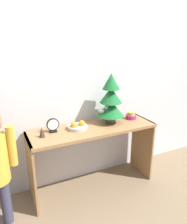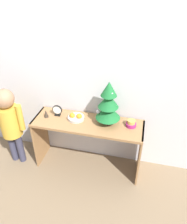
{
  "view_description": "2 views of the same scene",
  "coord_description": "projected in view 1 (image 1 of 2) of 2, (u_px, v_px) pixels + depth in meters",
  "views": [
    {
      "loc": [
        -0.87,
        -1.62,
        1.52
      ],
      "look_at": [
        0.02,
        0.24,
        0.84
      ],
      "focal_mm": 35.0,
      "sensor_mm": 36.0,
      "label": 1
    },
    {
      "loc": [
        0.55,
        -1.76,
        2.18
      ],
      "look_at": [
        0.07,
        0.2,
        0.85
      ],
      "focal_mm": 35.0,
      "sensor_mm": 36.0,
      "label": 2
    }
  ],
  "objects": [
    {
      "name": "fruit_bowl",
      "position": [
        78.0,
        126.0,
        2.14
      ],
      "size": [
        0.2,
        0.2,
        0.08
      ],
      "color": "#B7B2A8",
      "rests_on": "console_table"
    },
    {
      "name": "ground_plane",
      "position": [
        102.0,
        197.0,
        2.22
      ],
      "size": [
        12.0,
        12.0,
        0.0
      ],
      "primitive_type": "plane",
      "color": "#7A664C"
    },
    {
      "name": "back_wall",
      "position": [
        82.0,
        68.0,
        2.23
      ],
      "size": [
        7.0,
        0.05,
        2.5
      ],
      "primitive_type": "cube",
      "color": "silver",
      "rests_on": "ground_plane"
    },
    {
      "name": "console_table",
      "position": [
        93.0,
        141.0,
        2.23
      ],
      "size": [
        1.29,
        0.42,
        0.69
      ],
      "color": "olive",
      "rests_on": "ground_plane"
    },
    {
      "name": "desk_clock",
      "position": [
        53.0,
        125.0,
        2.05
      ],
      "size": [
        0.12,
        0.04,
        0.14
      ],
      "color": "black",
      "rests_on": "console_table"
    },
    {
      "name": "singing_bowl",
      "position": [
        131.0,
        116.0,
        2.42
      ],
      "size": [
        0.12,
        0.12,
        0.08
      ],
      "color": "#9E2366",
      "rests_on": "console_table"
    },
    {
      "name": "mini_tree",
      "position": [
        111.0,
        99.0,
        2.24
      ],
      "size": [
        0.28,
        0.28,
        0.52
      ],
      "color": "#4C3828",
      "rests_on": "console_table"
    },
    {
      "name": "figurine",
      "position": [
        42.0,
        132.0,
        1.95
      ],
      "size": [
        0.05,
        0.05,
        0.1
      ],
      "color": "#382D23",
      "rests_on": "console_table"
    }
  ]
}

